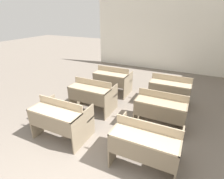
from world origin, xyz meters
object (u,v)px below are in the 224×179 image
Objects in this scene: schoolbag at (41,114)px; bench_second_left at (93,94)px; bench_third_right at (170,89)px; bench_third_left at (113,79)px; bench_front_right at (146,143)px; bench_front_left at (61,118)px; bench_second_right at (161,109)px.

bench_second_left is at bearing 46.92° from schoolbag.
schoolbag is at bearing -140.96° from bench_third_right.
bench_third_left is at bearing 179.64° from bench_third_right.
bench_third_left and bench_third_right have the same top height.
schoolbag is at bearing 174.22° from bench_front_right.
bench_front_left is 1.00× the size of bench_front_right.
schoolbag is (-2.70, -0.99, -0.31)m from bench_second_right.
bench_second_left is at bearing 145.25° from bench_front_right.
bench_front_left is 2.49m from bench_third_left.
bench_front_right and bench_third_left have the same top height.
bench_front_right is 1.00× the size of bench_second_left.
schoolbag is at bearing -133.08° from bench_second_left.
bench_third_left is 3.32× the size of schoolbag.
bench_second_left is 1.37m from schoolbag.
bench_second_right is at bearing 90.12° from bench_front_right.
bench_third_right is (0.01, 1.21, 0.00)m from bench_second_right.
bench_front_right is 2.73m from schoolbag.
bench_second_left is at bearing -145.76° from bench_third_right.
bench_front_left and bench_second_left have the same top height.
bench_third_left is (-0.01, 2.49, 0.00)m from bench_front_left.
bench_second_right is at bearing 20.10° from schoolbag.
bench_front_left is 1.01m from schoolbag.
bench_second_left is 1.00× the size of bench_second_right.
bench_front_left and bench_front_right have the same top height.
bench_second_right is (1.79, 0.02, 0.00)m from bench_second_left.
bench_second_left is 1.00× the size of bench_third_left.
bench_front_left is at bearing -179.67° from bench_front_right.
bench_front_left is at bearing -89.86° from bench_third_left.
bench_front_left reaches higher than schoolbag.
bench_front_right and bench_third_right have the same top height.
schoolbag is (-0.91, -0.97, -0.31)m from bench_second_left.
bench_third_left is (-1.80, 2.48, 0.00)m from bench_front_right.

